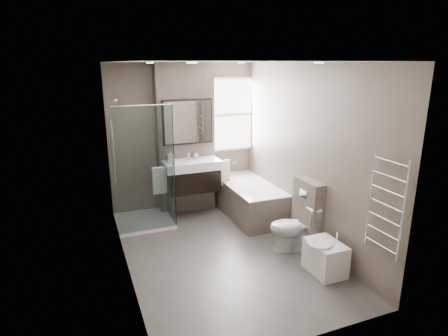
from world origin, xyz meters
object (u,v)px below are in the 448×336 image
vanity (192,175)px  toilet (294,227)px  bathtub (249,198)px  bidet (325,257)px

vanity → toilet: (0.97, -1.70, -0.40)m
vanity → bathtub: size_ratio=0.59×
bidet → bathtub: bearing=92.5°
vanity → bidet: size_ratio=1.79×
bathtub → bidet: bearing=-87.5°
toilet → vanity: bearing=-134.7°
vanity → toilet: size_ratio=1.39×
toilet → bidet: size_ratio=1.28×
vanity → bathtub: 1.07m
bathtub → toilet: bearing=-88.1°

